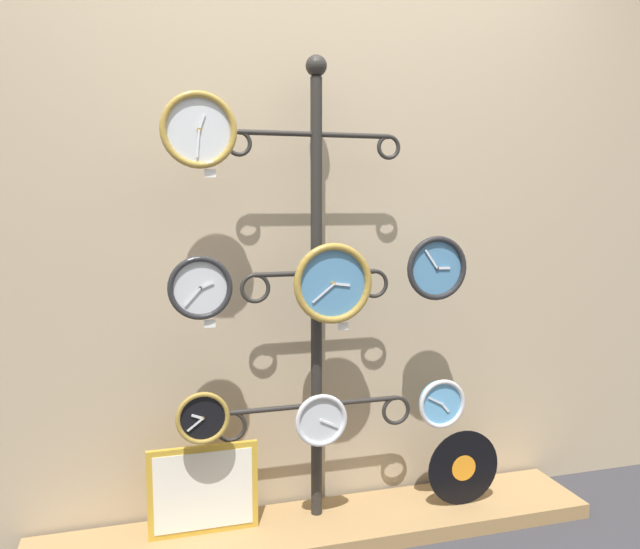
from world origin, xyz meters
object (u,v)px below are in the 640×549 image
clock_bottom_center (321,420)px  clock_middle_center (333,283)px  clock_middle_left (200,288)px  clock_middle_right (436,268)px  clock_top_left (199,130)px  clock_bottom_left (203,418)px  picture_frame (203,490)px  clock_bottom_right (441,403)px  display_stand (316,380)px  vinyl_record (463,468)px

clock_bottom_center → clock_middle_center: bearing=19.1°
clock_middle_left → clock_middle_center: 0.48m
clock_middle_left → clock_middle_right: 0.90m
clock_bottom_center → clock_top_left: bearing=177.7°
clock_middle_center → clock_bottom_left: size_ratio=1.58×
clock_bottom_center → picture_frame: size_ratio=0.50×
clock_middle_right → clock_bottom_center: bearing=-178.7°
clock_middle_left → picture_frame: 0.77m
clock_middle_right → clock_bottom_right: bearing=14.8°
clock_middle_center → clock_bottom_right: 0.68m
display_stand → picture_frame: size_ratio=4.51×
display_stand → clock_middle_left: bearing=-167.5°
clock_bottom_center → picture_frame: clock_bottom_center is taller
clock_top_left → clock_bottom_left: (-0.01, -0.02, -1.00)m
clock_middle_right → clock_top_left: bearing=179.6°
clock_top_left → clock_middle_left: 0.54m
display_stand → clock_bottom_right: display_stand is taller
clock_middle_center → clock_bottom_center: 0.51m
clock_bottom_right → clock_middle_left: bearing=-179.3°
clock_bottom_center → vinyl_record: 0.67m
display_stand → clock_middle_left: display_stand is taller
clock_bottom_right → clock_top_left: bearing=-179.8°
clock_middle_right → picture_frame: (-0.90, 0.07, -0.81)m
clock_middle_left → clock_bottom_right: clock_middle_left is taller
clock_middle_center → clock_bottom_left: 0.67m
clock_middle_left → clock_bottom_center: clock_middle_left is taller
clock_bottom_center → vinyl_record: bearing=1.4°
clock_bottom_left → picture_frame: 0.32m
display_stand → clock_bottom_left: display_stand is taller
clock_bottom_left → vinyl_record: (1.05, 0.02, -0.32)m
clock_middle_left → clock_bottom_left: size_ratio=1.18×
clock_middle_center → vinyl_record: bearing=-0.3°
display_stand → vinyl_record: 0.72m
display_stand → clock_middle_left: (-0.45, -0.10, 0.39)m
clock_top_left → clock_middle_left: clock_top_left is taller
clock_middle_right → picture_frame: clock_middle_right is taller
clock_top_left → clock_bottom_center: (0.43, -0.02, -1.05)m
clock_middle_right → clock_bottom_left: clock_middle_right is taller
clock_middle_center → vinyl_record: (0.56, -0.00, -0.78)m
clock_middle_right → clock_middle_left: bearing=-180.0°
clock_top_left → clock_middle_right: 1.02m
display_stand → clock_middle_center: size_ratio=6.07×
clock_bottom_left → clock_middle_right: bearing=0.7°
clock_top_left → clock_middle_center: (0.48, 0.00, -0.54)m
clock_top_left → clock_bottom_right: (0.93, 0.00, -1.04)m
clock_top_left → clock_middle_center: bearing=0.0°
clock_top_left → clock_bottom_left: size_ratio=1.37×
clock_middle_left → picture_frame: (0.00, 0.07, -0.77)m
clock_bottom_center → vinyl_record: (0.61, 0.01, -0.27)m
clock_middle_center → clock_middle_right: 0.42m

